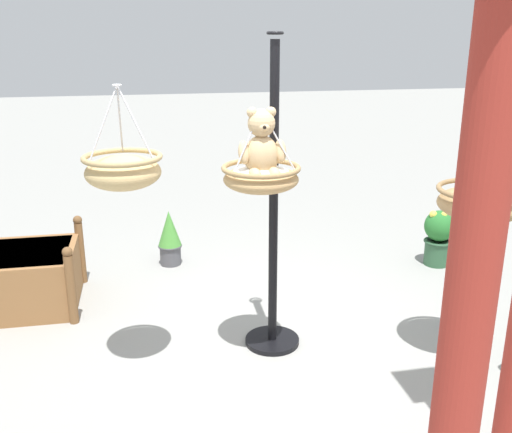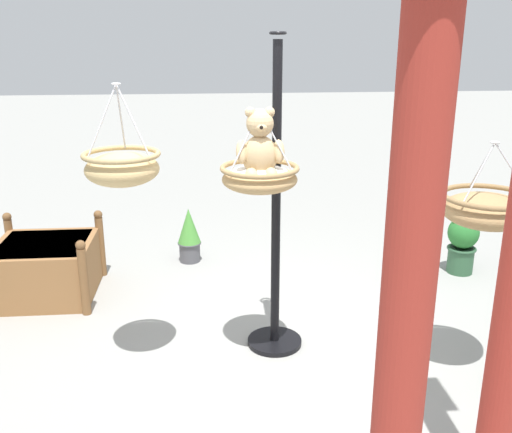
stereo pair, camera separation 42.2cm
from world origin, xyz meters
name	(u,v)px [view 2 (the right image)]	position (x,y,z in m)	size (l,w,h in m)	color
ground_plane	(254,351)	(0.00, 0.00, 0.00)	(40.00, 40.00, 0.00)	gray
display_pole_central	(275,258)	(-0.18, -0.09, 0.76)	(0.44, 0.44, 2.44)	black
hanging_basket_with_teddy	(260,177)	(-0.03, 0.16, 1.47)	(0.56, 0.56, 0.58)	tan
teddy_bear	(260,148)	(-0.03, 0.18, 1.68)	(0.33, 0.30, 0.48)	tan
hanging_basket_left_high	(487,209)	(-1.54, 0.48, 1.29)	(0.62, 0.62, 0.59)	#A37F51
hanging_basket_right_low	(122,167)	(0.91, 0.19, 1.57)	(0.53, 0.53, 0.68)	tan
greenhouse_pillar_left	(402,359)	(-0.30, 2.37, 1.36)	(0.34, 0.34, 2.82)	#9E2D23
wooden_planter_box	(46,267)	(1.89, -1.22, 0.29)	(0.99, 0.98, 0.71)	olive
potted_plant_tall_leafy	(189,235)	(0.54, -1.96, 0.31)	(0.26, 0.26, 0.61)	#4C4C51
potted_plant_bushy_green	(462,243)	(-2.31, -1.38, 0.33)	(0.32, 0.32, 0.62)	#2D5638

